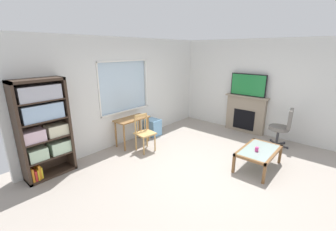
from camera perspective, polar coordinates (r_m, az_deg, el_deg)
The scene contains 12 objects.
ground at distance 4.85m, azimuth 9.07°, elevation -13.38°, with size 6.59×5.88×0.02m, color #9E9389.
wall_back_with_window at distance 5.95m, azimuth -10.70°, elevation 6.04°, with size 5.59×0.15×2.70m.
wall_right at distance 6.90m, azimuth 22.37°, elevation 6.66°, with size 0.12×5.08×2.70m, color silver.
bookshelf at distance 4.77m, azimuth -29.56°, elevation -2.21°, with size 0.90×0.38×1.91m.
desk_under_window at distance 5.78m, azimuth -9.27°, elevation -1.87°, with size 0.91×0.44×0.71m.
wooden_chair at distance 5.42m, azimuth -6.15°, elevation -4.40°, with size 0.46×0.45×0.90m.
plastic_drawer_unit at distance 6.44m, azimuth -3.93°, elevation -3.04°, with size 0.35×0.40×0.47m, color #72ADDB.
fireplace at distance 7.01m, azimuth 19.36°, elevation 0.43°, with size 0.26×1.24×1.11m.
tv at distance 6.81m, azimuth 20.00°, elevation 7.43°, with size 0.06×1.02×0.64m.
office_chair at distance 6.29m, azimuth 27.55°, elevation -2.38°, with size 0.58×0.58×1.00m.
coffee_table at distance 5.02m, azimuth 22.41°, elevation -8.70°, with size 1.09×0.65×0.41m.
sippy_cup at distance 4.88m, azimuth 21.95°, elevation -8.09°, with size 0.07×0.07×0.09m, color #DB3D84.
Camera 1 is at (-3.62, -2.14, 2.40)m, focal length 23.59 mm.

